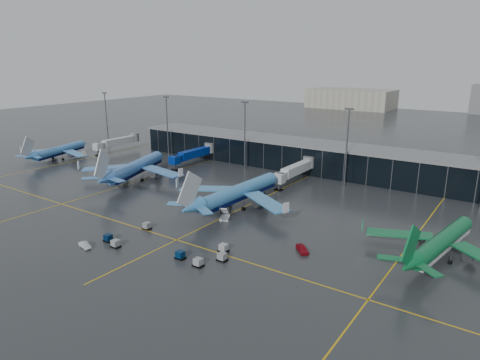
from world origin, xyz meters
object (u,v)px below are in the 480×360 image
Objects in this scene: airliner_klm_near at (239,183)px; mobile_airstair at (225,216)px; service_van_red at (302,249)px; baggage_carts at (169,247)px; airliner_aer_lingus at (444,232)px; service_van_white at (85,245)px; airliner_klm_west at (59,145)px; airliner_arkefly at (136,160)px.

mobile_airstair is at bearing -73.27° from airliner_klm_near.
service_van_red is at bearing -38.75° from mobile_airstair.
airliner_aer_lingus is at bearing 31.13° from baggage_carts.
airliner_aer_lingus is 77.02m from service_van_white.
airliner_klm_west is at bearing 122.79° from service_van_red.
airliner_arkefly is at bearing -20.66° from airliner_klm_west.
mobile_airstair is (2.79, -10.56, -6.07)m from airliner_klm_near.
airliner_klm_near is 9.82× the size of service_van_red.
service_van_red is (24.51, 15.67, 0.01)m from baggage_carts.
airliner_klm_near reaches higher than mobile_airstair.
airliner_klm_near is at bearing -173.57° from airliner_aer_lingus.
baggage_carts reaches higher than service_van_red.
baggage_carts is (-49.65, -29.99, -5.00)m from airliner_aer_lingus.
airliner_arkefly is 50.98m from mobile_airstair.
mobile_airstair is 0.99× the size of service_van_white.
airliner_aer_lingus is (99.47, -6.04, -1.19)m from airliner_arkefly.
service_van_white is (-12.14, -42.47, -6.20)m from airliner_klm_near.
airliner_klm_west is 150.59m from airliner_aer_lingus.
airliner_aer_lingus is 9.79× the size of mobile_airstair.
airliner_klm_west is at bearing 145.30° from mobile_airstair.
airliner_klm_near is 53.68m from airliner_aer_lingus.
baggage_carts is 22.14m from mobile_airstair.
airliner_arkefly is 9.98× the size of service_van_red.
airliner_arkefly reaches higher than airliner_aer_lingus.
service_van_red is 47.93m from service_van_white.
baggage_carts is at bearing -81.16° from airliner_klm_near.
baggage_carts is 7.72× the size of mobile_airstair.
airliner_aer_lingus is at bearing -0.93° from airliner_klm_near.
airliner_klm_near reaches higher than service_van_white.
mobile_airstair reaches higher than service_van_red.
airliner_klm_near is at bearing -23.93° from airliner_arkefly.
airliner_klm_west is at bearing 156.09° from airliner_arkefly.
airliner_aer_lingus is at bearing -15.85° from mobile_airstair.
baggage_carts is 7.65× the size of service_van_white.
mobile_airstair is (-50.82, -7.87, -4.99)m from airliner_aer_lingus.
airliner_aer_lingus is 29.36m from service_van_red.
airliner_klm_near is 33.47m from baggage_carts.
airliner_klm_west is 108.30m from baggage_carts.
mobile_airstair is at bearing 119.59° from service_van_red.
baggage_carts is at bearing -38.04° from airliner_klm_west.
airliner_arkefly is at bearing 118.36° from service_van_red.
airliner_arkefly is 45.99m from airliner_klm_near.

